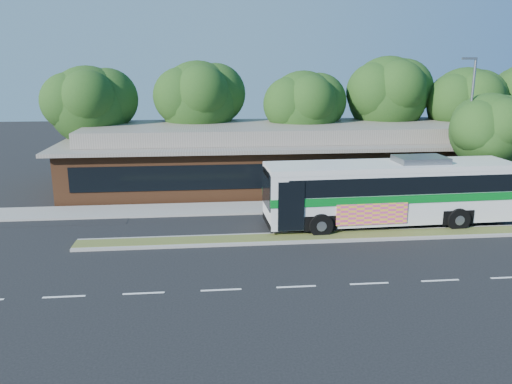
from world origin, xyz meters
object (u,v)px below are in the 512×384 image
(lamp_post, at_px, (468,128))
(sedan, at_px, (165,188))
(sidewalk_tree, at_px, (493,129))
(transit_bus, at_px, (390,188))

(lamp_post, relative_size, sedan, 1.87)
(lamp_post, bearing_deg, sedan, 169.38)
(sedan, xyz_separation_m, sidewalk_tree, (20.62, -3.22, 4.06))
(lamp_post, distance_m, sedan, 19.63)
(sedan, relative_size, sidewalk_tree, 0.70)
(sidewalk_tree, bearing_deg, transit_bus, -153.53)
(sedan, bearing_deg, lamp_post, -88.14)
(sidewalk_tree, bearing_deg, sedan, 171.11)
(transit_bus, distance_m, sidewalk_tree, 9.17)
(lamp_post, height_order, sidewalk_tree, lamp_post)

